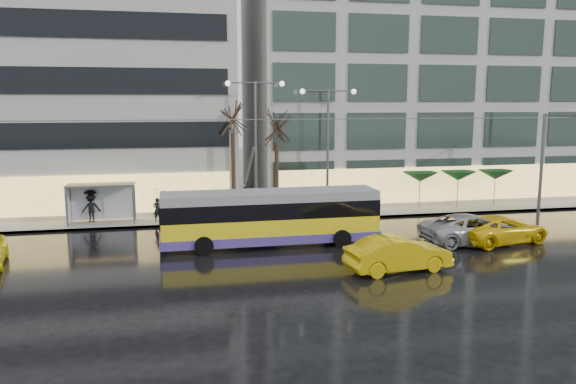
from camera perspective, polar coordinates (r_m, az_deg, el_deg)
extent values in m
plane|color=black|center=(27.73, -4.04, -7.25)|extent=(140.00, 140.00, 0.00)
cube|color=gray|center=(41.48, -3.89, -1.62)|extent=(80.00, 10.00, 0.15)
cube|color=slate|center=(36.67, -2.83, -3.04)|extent=(80.00, 0.10, 0.15)
cube|color=#B0ADA8|center=(50.86, 15.09, 14.31)|extent=(32.00, 14.00, 25.00)
cube|color=yellow|center=(30.78, -1.79, -3.60)|extent=(11.73, 2.52, 1.46)
cube|color=#4F3B95|center=(30.89, -1.78, -4.48)|extent=(11.77, 2.56, 0.49)
cube|color=black|center=(30.56, -1.80, -1.63)|extent=(11.75, 2.54, 0.88)
cube|color=gray|center=(30.44, -1.81, -0.37)|extent=(11.73, 2.52, 0.49)
cube|color=black|center=(32.14, 8.59, -1.46)|extent=(0.07, 2.25, 1.27)
cube|color=black|center=(30.12, -12.89, -2.31)|extent=(0.07, 2.25, 1.27)
cylinder|color=black|center=(32.89, 4.22, -3.74)|extent=(0.98, 0.35, 0.98)
cylinder|color=black|center=(30.62, 5.50, -4.74)|extent=(0.98, 0.35, 0.98)
cylinder|color=black|center=(31.67, -8.82, -4.34)|extent=(0.98, 0.35, 0.98)
cylinder|color=black|center=(29.30, -8.54, -5.44)|extent=(0.98, 0.35, 0.98)
cylinder|color=#595B60|center=(30.99, -3.90, 2.43)|extent=(0.08, 3.63, 2.57)
cylinder|color=#595B60|center=(31.47, -4.03, 2.53)|extent=(0.08, 3.63, 2.57)
cylinder|color=#595B60|center=(43.40, 24.37, 2.64)|extent=(0.24, 0.24, 7.00)
cube|color=#595B60|center=(41.20, 26.72, 6.92)|extent=(0.10, 5.00, 0.10)
cylinder|color=#595B60|center=(32.45, -3.78, 7.34)|extent=(42.00, 0.04, 0.04)
cylinder|color=#595B60|center=(32.95, -3.90, 7.37)|extent=(42.00, 0.04, 0.04)
cube|color=#595B60|center=(37.52, -18.49, 0.69)|extent=(4.20, 1.60, 0.12)
cube|color=silver|center=(38.40, -18.27, -1.00)|extent=(4.00, 0.05, 2.20)
cube|color=white|center=(38.02, -21.46, -1.28)|extent=(0.10, 1.40, 2.20)
cylinder|color=#595B60|center=(37.33, -21.56, -1.47)|extent=(0.10, 0.10, 2.40)
cylinder|color=#595B60|center=(38.69, -21.21, -1.09)|extent=(0.10, 0.10, 2.40)
cylinder|color=#595B60|center=(36.84, -15.42, -1.29)|extent=(0.10, 0.10, 2.40)
cylinder|color=#595B60|center=(38.21, -15.29, -0.91)|extent=(0.10, 0.10, 2.40)
cylinder|color=#595B60|center=(37.71, -3.30, 4.33)|extent=(0.18, 0.18, 9.00)
cylinder|color=#595B60|center=(37.48, -4.75, 11.01)|extent=(1.80, 0.10, 0.10)
cylinder|color=#595B60|center=(37.74, -1.98, 11.03)|extent=(1.80, 0.10, 0.10)
sphere|color=#FFF2CC|center=(37.37, -6.14, 10.92)|extent=(0.36, 0.36, 0.36)
sphere|color=#FFF2CC|center=(37.90, -0.62, 10.95)|extent=(0.36, 0.36, 0.36)
cylinder|color=#595B60|center=(38.77, 4.05, 4.08)|extent=(0.18, 0.18, 8.50)
cylinder|color=#595B60|center=(38.39, 2.81, 10.24)|extent=(1.80, 0.10, 0.10)
cylinder|color=#595B60|center=(38.88, 5.42, 10.20)|extent=(1.80, 0.10, 0.10)
sphere|color=#FFF2CC|center=(38.18, 1.48, 10.18)|extent=(0.36, 0.36, 0.36)
sphere|color=#FFF2CC|center=(39.15, 6.70, 10.10)|extent=(0.36, 0.36, 0.36)
cylinder|color=black|center=(37.90, -5.56, 1.74)|extent=(0.28, 0.28, 5.60)
cylinder|color=black|center=(38.57, -1.15, 1.38)|extent=(0.28, 0.28, 4.90)
cylinder|color=#595B60|center=(41.78, 13.21, -0.13)|extent=(0.06, 0.06, 2.20)
cone|color=#113E1A|center=(41.61, 13.27, 1.50)|extent=(2.50, 2.50, 0.70)
cylinder|color=#595B60|center=(43.12, 16.83, 0.00)|extent=(0.06, 0.06, 2.20)
cone|color=#113E1A|center=(42.95, 16.91, 1.59)|extent=(2.50, 2.50, 0.70)
cylinder|color=#595B60|center=(44.62, 20.22, 0.13)|extent=(0.06, 0.06, 2.20)
cone|color=#113E1A|center=(44.46, 20.31, 1.66)|extent=(2.50, 2.50, 0.70)
imported|color=#DDB50B|center=(26.77, 11.14, -6.18)|extent=(5.18, 2.36, 1.65)
imported|color=yellow|center=(33.64, 20.83, -3.55)|extent=(5.94, 3.62, 1.54)
imported|color=#AEAEB3|center=(33.03, 18.17, -3.56)|extent=(5.97, 3.04, 1.62)
imported|color=black|center=(37.15, -13.12, -1.77)|extent=(0.65, 0.51, 1.56)
imported|color=#DA4893|center=(36.98, -13.18, -0.29)|extent=(1.18, 1.19, 0.88)
imported|color=black|center=(38.68, -12.61, -1.17)|extent=(1.08, 1.02, 1.77)
imported|color=black|center=(38.22, -19.37, -1.55)|extent=(1.30, 0.95, 1.82)
imported|color=black|center=(38.08, -19.44, -0.31)|extent=(1.00, 1.00, 0.72)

